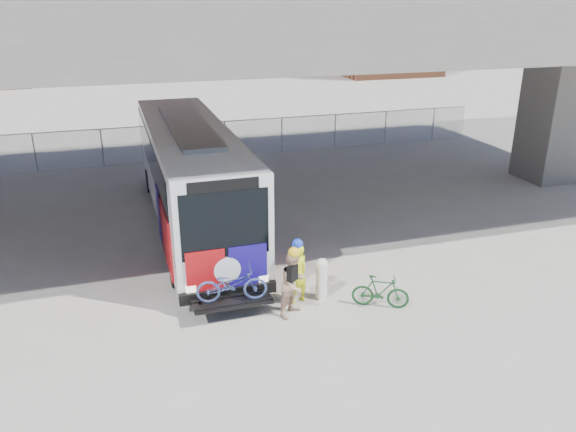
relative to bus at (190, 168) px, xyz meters
name	(u,v)px	position (x,y,z in m)	size (l,w,h in m)	color
ground	(271,253)	(2.00, -3.13, -2.11)	(160.00, 160.00, 0.00)	#9E9991
bus	(190,168)	(0.00, 0.00, 0.00)	(2.67, 12.99, 3.69)	silver
overpass	(237,31)	(2.00, 0.87, 4.44)	(40.00, 16.00, 7.95)	#605E59
chainlink_fence	(205,130)	(2.00, 8.87, -0.68)	(30.00, 0.06, 30.00)	gray
brick_buildings	(157,21)	(3.23, 45.10, 3.31)	(54.00, 22.00, 12.00)	brown
bollard	(322,277)	(2.49, -6.32, -1.48)	(0.31, 0.31, 1.18)	white
cyclist_hivis	(297,272)	(1.81, -6.32, -1.22)	(0.70, 0.57, 1.84)	#EAF619
cyclist_tan	(294,283)	(1.53, -6.87, -1.22)	(1.05, 1.01, 1.88)	tan
bike_parked	(380,292)	(3.80, -7.22, -1.66)	(0.42, 1.50, 0.90)	#15441D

